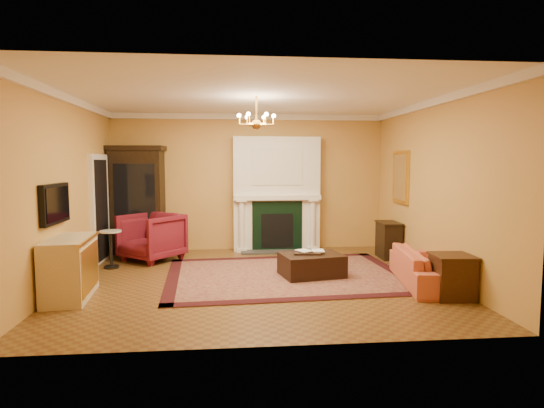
{
  "coord_description": "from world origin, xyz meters",
  "views": [
    {
      "loc": [
        -0.46,
        -7.38,
        1.94
      ],
      "look_at": [
        0.28,
        0.3,
        1.24
      ],
      "focal_mm": 30.0,
      "sensor_mm": 36.0,
      "label": 1
    }
  ],
  "objects": [
    {
      "name": "floor",
      "position": [
        0.0,
        0.0,
        -0.01
      ],
      "size": [
        6.0,
        5.5,
        0.02
      ],
      "primitive_type": "cube",
      "color": "brown",
      "rests_on": "ground"
    },
    {
      "name": "topiary_right",
      "position": [
        1.34,
        2.53,
        1.49
      ],
      "size": [
        0.18,
        0.18,
        0.48
      ],
      "color": "gray",
      "rests_on": "fireplace"
    },
    {
      "name": "wall_back",
      "position": [
        0.0,
        2.76,
        1.5
      ],
      "size": [
        6.0,
        0.02,
        3.0
      ],
      "primitive_type": "cube",
      "color": "#CB8E49",
      "rests_on": "floor"
    },
    {
      "name": "topiary_left",
      "position": [
        -0.07,
        2.53,
        1.47
      ],
      "size": [
        0.17,
        0.17,
        0.45
      ],
      "color": "gray",
      "rests_on": "fireplace"
    },
    {
      "name": "tv_panel",
      "position": [
        -2.95,
        -0.6,
        1.35
      ],
      "size": [
        0.09,
        0.95,
        0.58
      ],
      "color": "black",
      "rests_on": "wall_left"
    },
    {
      "name": "ceiling",
      "position": [
        0.0,
        0.0,
        3.01
      ],
      "size": [
        6.0,
        5.5,
        0.02
      ],
      "primitive_type": "cube",
      "color": "white",
      "rests_on": "wall_back"
    },
    {
      "name": "wall_front",
      "position": [
        0.0,
        -2.76,
        1.5
      ],
      "size": [
        6.0,
        0.02,
        3.0
      ],
      "primitive_type": "cube",
      "color": "#CB8E49",
      "rests_on": "floor"
    },
    {
      "name": "wingback_armchair",
      "position": [
        -1.99,
        1.72,
        0.52
      ],
      "size": [
        1.37,
        1.36,
        1.03
      ],
      "primitive_type": "imported",
      "rotation": [
        0.0,
        0.0,
        -0.7
      ],
      "color": "maroon",
      "rests_on": "floor"
    },
    {
      "name": "pedestal_table",
      "position": [
        -2.62,
        1.11,
        0.41
      ],
      "size": [
        0.39,
        0.39,
        0.7
      ],
      "color": "black",
      "rests_on": "floor"
    },
    {
      "name": "console_table",
      "position": [
        2.78,
        1.48,
        0.36
      ],
      "size": [
        0.38,
        0.65,
        0.71
      ],
      "primitive_type": "cube",
      "rotation": [
        0.0,
        0.0,
        -0.03
      ],
      "color": "black",
      "rests_on": "floor"
    },
    {
      "name": "wall_right",
      "position": [
        3.01,
        0.0,
        1.5
      ],
      "size": [
        0.02,
        5.5,
        3.0
      ],
      "primitive_type": "cube",
      "color": "#CB8E49",
      "rests_on": "floor"
    },
    {
      "name": "ottoman_tray",
      "position": [
        0.88,
        0.18,
        0.41
      ],
      "size": [
        0.5,
        0.41,
        0.03
      ],
      "primitive_type": "cube",
      "rotation": [
        0.0,
        0.0,
        -0.13
      ],
      "color": "black",
      "rests_on": "leather_ottoman"
    },
    {
      "name": "wall_left",
      "position": [
        -3.01,
        0.0,
        1.5
      ],
      "size": [
        0.02,
        5.5,
        3.0
      ],
      "primitive_type": "cube",
      "color": "#CB8E49",
      "rests_on": "floor"
    },
    {
      "name": "gilt_mirror",
      "position": [
        2.97,
        1.4,
        1.65
      ],
      "size": [
        0.06,
        0.76,
        1.05
      ],
      "color": "gold",
      "rests_on": "wall_right"
    },
    {
      "name": "china_cabinet",
      "position": [
        -2.4,
        2.49,
        1.1
      ],
      "size": [
        1.13,
        0.59,
        2.19
      ],
      "primitive_type": "cube",
      "rotation": [
        0.0,
        0.0,
        -0.08
      ],
      "color": "black",
      "rests_on": "floor"
    },
    {
      "name": "doorway",
      "position": [
        -2.95,
        1.7,
        1.05
      ],
      "size": [
        0.08,
        1.05,
        2.1
      ],
      "color": "silver",
      "rests_on": "wall_left"
    },
    {
      "name": "commode",
      "position": [
        -2.73,
        -0.74,
        0.44
      ],
      "size": [
        0.65,
        1.21,
        0.87
      ],
      "primitive_type": "cube",
      "rotation": [
        0.0,
        0.0,
        0.08
      ],
      "color": "beige",
      "rests_on": "floor"
    },
    {
      "name": "leather_ottoman",
      "position": [
        0.94,
        0.13,
        0.2
      ],
      "size": [
        1.13,
        0.91,
        0.38
      ],
      "primitive_type": "cube",
      "rotation": [
        0.0,
        0.0,
        0.2
      ],
      "color": "black",
      "rests_on": "oriental_rug"
    },
    {
      "name": "end_table",
      "position": [
        2.72,
        -1.28,
        0.3
      ],
      "size": [
        0.55,
        0.55,
        0.6
      ],
      "primitive_type": "cube",
      "rotation": [
        0.0,
        0.0,
        -0.07
      ],
      "color": "#361C0E",
      "rests_on": "floor"
    },
    {
      "name": "crown_molding",
      "position": [
        0.0,
        0.96,
        2.94
      ],
      "size": [
        6.0,
        5.5,
        0.12
      ],
      "color": "white",
      "rests_on": "ceiling"
    },
    {
      "name": "chandelier",
      "position": [
        -0.0,
        0.0,
        2.61
      ],
      "size": [
        0.63,
        0.55,
        0.53
      ],
      "color": "#B87E32",
      "rests_on": "ceiling"
    },
    {
      "name": "book_b",
      "position": [
        0.96,
        0.2,
        0.56
      ],
      "size": [
        0.2,
        0.03,
        0.28
      ],
      "primitive_type": "imported",
      "rotation": [
        0.0,
        0.0,
        -0.06
      ],
      "color": "gray",
      "rests_on": "ottoman_tray"
    },
    {
      "name": "book_a",
      "position": [
        0.73,
        0.14,
        0.56
      ],
      "size": [
        0.19,
        0.11,
        0.27
      ],
      "primitive_type": "imported",
      "rotation": [
        0.0,
        0.0,
        0.44
      ],
      "color": "gray",
      "rests_on": "ottoman_tray"
    },
    {
      "name": "fireplace",
      "position": [
        0.6,
        2.57,
        1.19
      ],
      "size": [
        1.9,
        0.7,
        2.5
      ],
      "color": "white",
      "rests_on": "wall_back"
    },
    {
      "name": "coral_sofa",
      "position": [
        2.65,
        -0.55,
        0.37
      ],
      "size": [
        0.84,
        1.96,
        0.74
      ],
      "primitive_type": "imported",
      "rotation": [
        0.0,
        0.0,
        1.42
      ],
      "color": "#BC543B",
      "rests_on": "floor"
    },
    {
      "name": "oriental_rug",
      "position": [
        0.53,
        0.26,
        0.01
      ],
      "size": [
        4.23,
        3.28,
        0.02
      ],
      "primitive_type": "cube",
      "rotation": [
        0.0,
        0.0,
        0.06
      ],
      "color": "#450E1B",
      "rests_on": "floor"
    }
  ]
}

